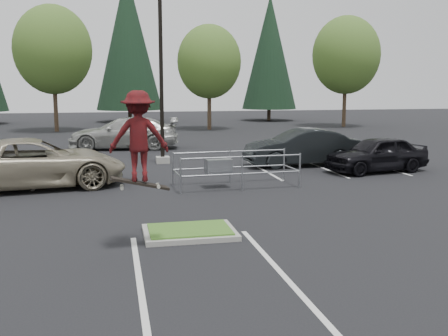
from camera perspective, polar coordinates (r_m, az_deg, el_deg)
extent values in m
plane|color=black|center=(12.80, -3.76, -7.27)|extent=(120.00, 120.00, 0.00)
cube|color=#99988E|center=(12.78, -3.76, -7.01)|extent=(2.20, 1.60, 0.12)
cube|color=#2F5D1D|center=(12.76, -3.77, -6.69)|extent=(1.95, 1.35, 0.05)
cube|color=silver|center=(21.64, -19.20, -1.02)|extent=(0.12, 5.20, 0.01)
cube|color=silver|center=(22.36, 4.33, -0.23)|extent=(0.12, 5.20, 0.01)
cube|color=silver|center=(23.25, 10.72, -0.01)|extent=(0.12, 5.20, 0.01)
cube|color=silver|center=(24.42, 16.58, 0.20)|extent=(0.12, 5.20, 0.01)
cube|color=silver|center=(9.85, -9.13, -12.44)|extent=(0.12, 6.00, 0.01)
cube|color=silver|center=(10.31, 6.33, -11.36)|extent=(0.12, 6.00, 0.01)
cube|color=#99988E|center=(24.51, -6.68, 0.90)|extent=(0.60, 0.60, 0.30)
cylinder|color=black|center=(24.31, -6.90, 12.29)|extent=(0.18, 0.18, 10.00)
cylinder|color=#38281C|center=(42.91, -17.84, 6.13)|extent=(0.32, 0.32, 3.50)
ellipsoid|color=#466A27|center=(42.96, -18.14, 12.14)|extent=(5.89, 5.89, 6.77)
sphere|color=#466A27|center=(42.56, -17.31, 11.22)|extent=(3.68, 3.68, 3.68)
sphere|color=#466A27|center=(43.38, -18.72, 11.35)|extent=(4.05, 4.05, 4.05)
cylinder|color=#38281C|center=(42.72, -1.61, 6.24)|extent=(0.32, 0.32, 3.04)
ellipsoid|color=#466A27|center=(42.71, -1.63, 11.50)|extent=(5.12, 5.12, 5.89)
sphere|color=#466A27|center=(42.51, -0.75, 10.65)|extent=(3.20, 3.20, 3.20)
sphere|color=#466A27|center=(43.00, -2.40, 10.84)|extent=(3.52, 3.52, 3.52)
cylinder|color=#38281C|center=(46.87, 12.95, 6.49)|extent=(0.32, 0.32, 3.42)
ellipsoid|color=#466A27|center=(46.90, 13.15, 11.88)|extent=(5.76, 5.76, 6.62)
sphere|color=#466A27|center=(46.85, 13.95, 10.97)|extent=(3.60, 3.60, 3.60)
sphere|color=#466A27|center=(47.03, 12.35, 11.24)|extent=(3.96, 3.96, 3.96)
cylinder|color=#38281C|center=(52.78, -10.20, 5.63)|extent=(0.36, 0.36, 1.20)
cone|color=black|center=(52.87, -10.42, 13.50)|extent=(6.38, 6.38, 13.30)
cylinder|color=#38281C|center=(54.09, 4.91, 5.82)|extent=(0.36, 0.36, 1.20)
cone|color=black|center=(54.11, 5.00, 12.44)|extent=(5.50, 5.50, 11.30)
cylinder|color=gray|center=(17.39, -4.74, -0.86)|extent=(0.06, 0.06, 1.22)
cylinder|color=gray|center=(18.84, -5.57, -0.11)|extent=(0.06, 0.06, 1.22)
cylinder|color=gray|center=(17.89, 1.98, -0.56)|extent=(0.06, 0.06, 1.22)
cylinder|color=gray|center=(19.30, 0.67, 0.15)|extent=(0.06, 0.06, 1.22)
cylinder|color=gray|center=(18.63, 8.25, -0.26)|extent=(0.06, 0.06, 1.22)
cylinder|color=gray|center=(19.98, 6.55, 0.40)|extent=(0.06, 0.06, 1.22)
cylinder|color=gray|center=(17.89, 1.98, -0.64)|extent=(4.26, 0.29, 0.05)
cylinder|color=gray|center=(17.81, 1.99, 1.22)|extent=(4.26, 0.29, 0.05)
cylinder|color=gray|center=(19.30, 0.67, 0.08)|extent=(4.26, 0.29, 0.05)
cylinder|color=gray|center=(19.22, 0.67, 1.80)|extent=(4.26, 0.29, 0.05)
cube|color=gray|center=(18.40, -0.60, 0.20)|extent=(0.93, 0.60, 0.51)
cube|color=black|center=(11.51, -9.13, -1.65)|extent=(1.28, 0.47, 0.34)
cylinder|color=beige|center=(11.38, -11.05, -2.18)|extent=(0.08, 0.05, 0.08)
cylinder|color=beige|center=(11.64, -11.07, -1.94)|extent=(0.08, 0.05, 0.08)
cylinder|color=beige|center=(11.42, -7.14, -2.05)|extent=(0.08, 0.05, 0.08)
cylinder|color=beige|center=(11.68, -7.25, -1.81)|extent=(0.08, 0.05, 0.08)
imported|color=maroon|center=(11.37, -9.26, 3.43)|extent=(1.29, 0.79, 1.95)
imported|color=gray|center=(19.55, -20.03, 0.50)|extent=(6.68, 3.86, 1.75)
imported|color=black|center=(23.70, 8.39, 2.24)|extent=(5.04, 1.80, 1.65)
imported|color=black|center=(22.71, 16.39, 1.47)|extent=(4.63, 2.51, 1.50)
imported|color=#ACADA7|center=(30.29, -10.78, 3.75)|extent=(6.37, 3.13, 1.78)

